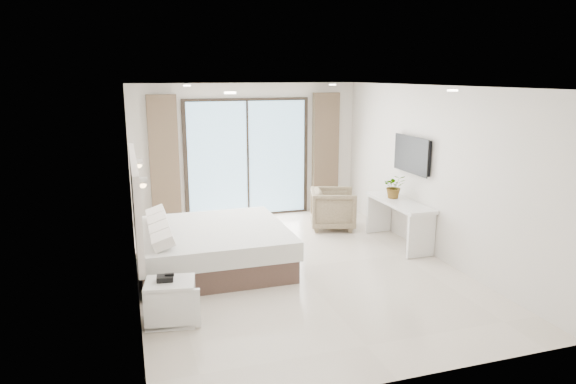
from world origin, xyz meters
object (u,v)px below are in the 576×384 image
at_px(bed, 211,247).
at_px(nightstand, 171,302).
at_px(armchair, 333,207).
at_px(console_desk, 399,212).

relative_size(bed, nightstand, 3.47).
bearing_deg(bed, armchair, 27.77).
relative_size(bed, console_desk, 1.38).
bearing_deg(console_desk, bed, -177.76).
height_order(console_desk, armchair, armchair).
distance_m(bed, nightstand, 1.80).
relative_size(console_desk, armchair, 1.93).
height_order(bed, armchair, armchair).
relative_size(nightstand, armchair, 0.77).
distance_m(bed, armchair, 2.88).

